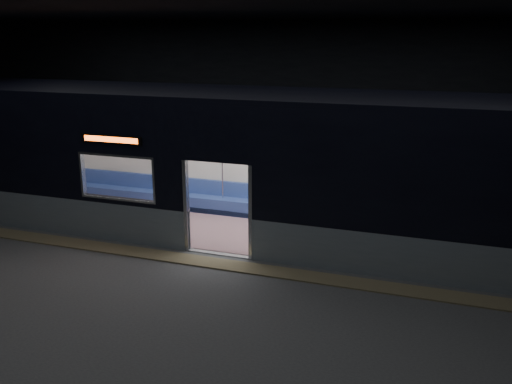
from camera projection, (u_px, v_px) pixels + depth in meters
The scene contains 7 objects.
station_floor at pixel (199, 274), 10.77m from camera, with size 24.00×14.00×0.01m, color #47494C.
station_envelope at pixel (193, 87), 9.74m from camera, with size 24.00×14.00×5.00m.
tactile_strip at pixel (210, 263), 11.26m from camera, with size 22.80×0.50×0.03m, color #8C7F59.
metro_car at pixel (242, 157), 12.56m from camera, with size 18.00×3.04×3.35m.
passenger at pixel (445, 207), 12.36m from camera, with size 0.41×0.69×1.35m.
handbag at pixel (444, 214), 12.19m from camera, with size 0.30×0.25×0.15m, color black.
transit_map at pixel (468, 175), 12.30m from camera, with size 1.10×0.03×0.71m, color white.
Camera 1 is at (4.27, -8.98, 4.58)m, focal length 38.00 mm.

